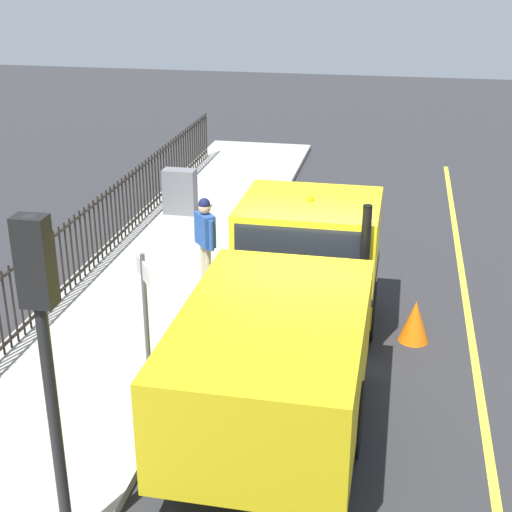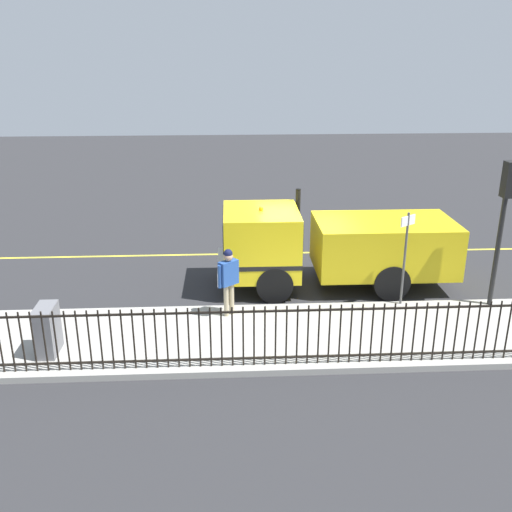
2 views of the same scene
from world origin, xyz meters
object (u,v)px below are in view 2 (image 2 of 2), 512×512
(work_truck, at_px, (323,243))
(utility_cabinet, at_px, (47,330))
(worker_standing, at_px, (229,275))
(street_sign, at_px, (406,248))
(traffic_cone, at_px, (266,253))
(traffic_light_near, at_px, (504,205))

(work_truck, height_order, utility_cabinet, work_truck)
(worker_standing, height_order, street_sign, street_sign)
(work_truck, xyz_separation_m, worker_standing, (1.99, -2.58, -0.08))
(worker_standing, bearing_deg, traffic_cone, 33.30)
(traffic_light_near, xyz_separation_m, traffic_cone, (-3.52, -5.42, -2.37))
(work_truck, bearing_deg, utility_cabinet, 119.86)
(worker_standing, bearing_deg, work_truck, -1.83)
(worker_standing, relative_size, traffic_cone, 2.39)
(worker_standing, xyz_separation_m, traffic_light_near, (-0.26, 6.59, 1.56))
(work_truck, relative_size, street_sign, 2.69)
(work_truck, height_order, street_sign, work_truck)
(utility_cabinet, bearing_deg, work_truck, 119.54)
(utility_cabinet, bearing_deg, traffic_light_near, 100.31)
(worker_standing, distance_m, utility_cabinet, 4.20)
(work_truck, height_order, traffic_cone, work_truck)
(utility_cabinet, bearing_deg, traffic_cone, 137.31)
(work_truck, distance_m, utility_cabinet, 7.39)
(work_truck, distance_m, traffic_cone, 2.45)
(utility_cabinet, relative_size, street_sign, 0.44)
(utility_cabinet, xyz_separation_m, street_sign, (-2.05, 8.18, 0.96))
(traffic_light_near, bearing_deg, street_sign, 85.05)
(worker_standing, xyz_separation_m, street_sign, (-0.41, 4.35, 0.46))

